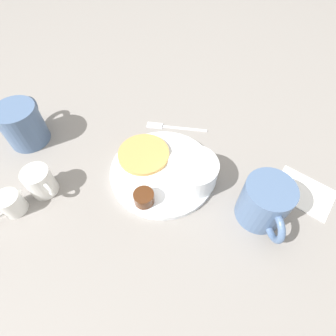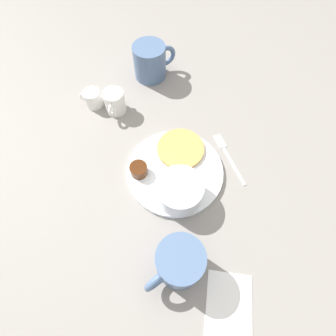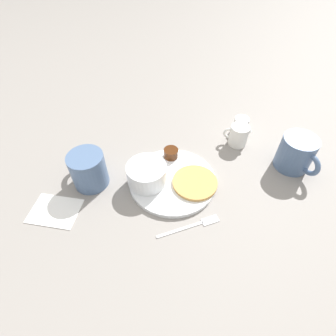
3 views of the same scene
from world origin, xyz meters
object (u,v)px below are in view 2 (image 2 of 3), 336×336
(fork, at_px, (226,152))
(creamer_pitcher_near, at_px, (115,102))
(plate, at_px, (175,171))
(creamer_pitcher_far, at_px, (93,98))
(coffee_mug, at_px, (179,263))
(bowl, at_px, (178,191))
(second_mug, at_px, (151,61))

(fork, bearing_deg, creamer_pitcher_near, 56.98)
(plate, bearing_deg, creamer_pitcher_far, 38.46)
(coffee_mug, distance_m, creamer_pitcher_near, 0.45)
(creamer_pitcher_far, xyz_separation_m, fork, (-0.21, -0.34, -0.02))
(fork, bearing_deg, creamer_pitcher_far, 58.40)
(fork, bearing_deg, coffee_mug, 147.54)
(bowl, bearing_deg, fork, -53.09)
(coffee_mug, bearing_deg, creamer_pitcher_near, 14.06)
(second_mug, bearing_deg, fork, -151.96)
(bowl, relative_size, creamer_pitcher_near, 1.30)
(creamer_pitcher_near, height_order, creamer_pitcher_far, creamer_pitcher_near)
(bowl, bearing_deg, second_mug, 2.58)
(creamer_pitcher_near, distance_m, second_mug, 0.17)
(plate, relative_size, creamer_pitcher_far, 3.51)
(creamer_pitcher_far, relative_size, fork, 0.44)
(fork, bearing_deg, bowl, 126.91)
(plate, distance_m, second_mug, 0.35)
(creamer_pitcher_near, xyz_separation_m, fork, (-0.18, -0.28, -0.03))
(coffee_mug, distance_m, fork, 0.31)
(plate, distance_m, coffee_mug, 0.23)
(plate, xyz_separation_m, coffee_mug, (-0.22, 0.03, 0.04))
(creamer_pitcher_far, height_order, second_mug, second_mug)
(creamer_pitcher_near, relative_size, fork, 0.53)
(creamer_pitcher_far, xyz_separation_m, second_mug, (0.10, -0.17, 0.02))
(bowl, relative_size, creamer_pitcher_far, 1.55)
(creamer_pitcher_far, distance_m, second_mug, 0.20)
(bowl, xyz_separation_m, fork, (0.11, -0.14, -0.04))
(plate, relative_size, second_mug, 1.84)
(plate, distance_m, creamer_pitcher_near, 0.26)
(bowl, xyz_separation_m, creamer_pitcher_far, (0.32, 0.19, -0.02))
(coffee_mug, bearing_deg, second_mug, -0.23)
(bowl, xyz_separation_m, coffee_mug, (-0.15, 0.02, 0.01))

